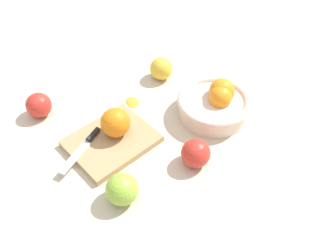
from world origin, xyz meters
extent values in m
plane|color=beige|center=(0.00, 0.00, 0.00)|extent=(2.40, 2.40, 0.00)
cylinder|color=beige|center=(-0.19, 0.10, 0.02)|extent=(0.19, 0.19, 0.05)
torus|color=beige|center=(-0.19, 0.10, 0.05)|extent=(0.20, 0.20, 0.02)
sphere|color=orange|center=(-0.20, 0.11, 0.06)|extent=(0.06, 0.06, 0.06)
sphere|color=orange|center=(-0.22, 0.10, 0.07)|extent=(0.07, 0.07, 0.07)
cube|color=tan|center=(0.09, 0.01, 0.01)|extent=(0.22, 0.18, 0.02)
sphere|color=orange|center=(0.07, 0.01, 0.06)|extent=(0.08, 0.08, 0.08)
cube|color=silver|center=(0.19, 0.01, 0.02)|extent=(0.11, 0.06, 0.00)
cylinder|color=black|center=(0.12, -0.02, 0.03)|extent=(0.05, 0.03, 0.01)
sphere|color=#8EB738|center=(0.17, 0.17, 0.04)|extent=(0.07, 0.07, 0.07)
sphere|color=gold|center=(-0.18, -0.11, 0.03)|extent=(0.07, 0.07, 0.07)
sphere|color=red|center=(0.18, -0.21, 0.03)|extent=(0.07, 0.07, 0.07)
sphere|color=red|center=(-0.03, 0.20, 0.04)|extent=(0.07, 0.07, 0.07)
ellipsoid|color=orange|center=(-0.04, -0.08, 0.00)|extent=(0.05, 0.06, 0.01)
camera|label=1|loc=(0.37, 0.57, 0.69)|focal=37.90mm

